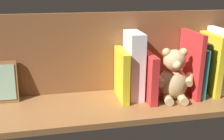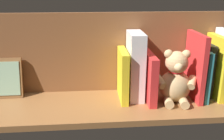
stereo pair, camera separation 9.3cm
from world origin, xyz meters
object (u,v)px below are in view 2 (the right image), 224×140
object	(u,v)px
dictionary_thick_white	(135,66)
picture_frame_leaning	(8,78)
book_0	(223,63)
teddy_bear	(176,79)

from	to	relation	value
dictionary_thick_white	picture_frame_leaning	bearing A→B (deg)	-5.22
dictionary_thick_white	picture_frame_leaning	size ratio (longest dim) A/B	1.64
book_0	picture_frame_leaning	bearing A→B (deg)	-3.30
book_0	picture_frame_leaning	xyz separation A→B (cm)	(83.93, -4.84, -5.34)
teddy_bear	dictionary_thick_white	xyz separation A→B (cm)	(14.39, -5.23, 4.01)
book_0	dictionary_thick_white	bearing A→B (deg)	-0.58
book_0	picture_frame_leaning	distance (cm)	84.24
teddy_bear	dictionary_thick_white	distance (cm)	15.83
book_0	dictionary_thick_white	xyz separation A→B (cm)	(34.85, -0.35, -0.21)
dictionary_thick_white	picture_frame_leaning	distance (cm)	49.56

